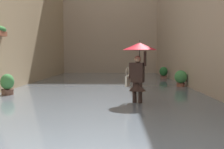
{
  "coord_description": "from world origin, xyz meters",
  "views": [
    {
      "loc": [
        -0.67,
        2.7,
        1.57
      ],
      "look_at": [
        -0.5,
        -4.87,
        1.06
      ],
      "focal_mm": 44.32,
      "sensor_mm": 36.0,
      "label": 1
    }
  ],
  "objects_px": {
    "potted_plant_far_right": "(7,86)",
    "potted_plant_far_left": "(164,73)",
    "person_wading": "(139,61)",
    "potted_plant_near_left": "(181,79)"
  },
  "relations": [
    {
      "from": "potted_plant_far_right",
      "to": "potted_plant_far_left",
      "type": "bearing_deg",
      "value": -133.09
    },
    {
      "from": "person_wading",
      "to": "potted_plant_far_left",
      "type": "distance_m",
      "value": 9.35
    },
    {
      "from": "potted_plant_far_right",
      "to": "potted_plant_near_left",
      "type": "height_order",
      "value": "potted_plant_far_right"
    },
    {
      "from": "person_wading",
      "to": "potted_plant_far_right",
      "type": "relative_size",
      "value": 2.22
    },
    {
      "from": "potted_plant_far_right",
      "to": "potted_plant_far_left",
      "type": "xyz_separation_m",
      "value": [
        -6.88,
        -7.36,
        0.01
      ]
    },
    {
      "from": "person_wading",
      "to": "potted_plant_far_right",
      "type": "distance_m",
      "value": 5.03
    },
    {
      "from": "potted_plant_near_left",
      "to": "potted_plant_far_left",
      "type": "bearing_deg",
      "value": -89.31
    },
    {
      "from": "person_wading",
      "to": "potted_plant_near_left",
      "type": "relative_size",
      "value": 2.24
    },
    {
      "from": "person_wading",
      "to": "potted_plant_far_right",
      "type": "height_order",
      "value": "person_wading"
    },
    {
      "from": "potted_plant_far_left",
      "to": "potted_plant_near_left",
      "type": "height_order",
      "value": "potted_plant_near_left"
    }
  ]
}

